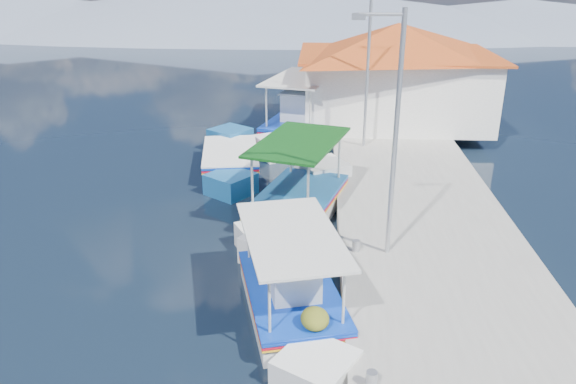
{
  "coord_description": "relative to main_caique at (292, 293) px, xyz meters",
  "views": [
    {
      "loc": [
        2.79,
        -10.99,
        7.45
      ],
      "look_at": [
        1.94,
        3.95,
        1.3
      ],
      "focal_mm": 35.28,
      "sensor_mm": 36.0,
      "label": 1
    }
  ],
  "objects": [
    {
      "name": "bollards",
      "position": [
        1.54,
        5.24,
        0.23
      ],
      "size": [
        0.2,
        17.2,
        0.3
      ],
      "color": "#A5A8AD",
      "rests_on": "quay"
    },
    {
      "name": "ground",
      "position": [
        -2.26,
        -0.01,
        -0.42
      ],
      "size": [
        160.0,
        160.0,
        0.0
      ],
      "primitive_type": "plane",
      "color": "black",
      "rests_on": "ground"
    },
    {
      "name": "lamp_post_near",
      "position": [
        2.25,
        1.99,
        3.43
      ],
      "size": [
        1.21,
        0.14,
        6.0
      ],
      "color": "#A5A8AD",
      "rests_on": "quay"
    },
    {
      "name": "harbor_building",
      "position": [
        3.94,
        14.99,
        2.35
      ],
      "size": [
        10.49,
        10.49,
        4.4
      ],
      "color": "white",
      "rests_on": "quay"
    },
    {
      "name": "quay",
      "position": [
        3.64,
        5.99,
        -0.17
      ],
      "size": [
        5.0,
        44.0,
        0.5
      ],
      "primitive_type": "cube",
      "color": "#99978F",
      "rests_on": "ground"
    },
    {
      "name": "mountain_ridge",
      "position": [
        4.29,
        55.99,
        1.62
      ],
      "size": [
        171.4,
        96.0,
        5.5
      ],
      "color": "slate",
      "rests_on": "ground"
    },
    {
      "name": "lamp_post_far",
      "position": [
        2.25,
        10.99,
        3.43
      ],
      "size": [
        1.21,
        0.14,
        6.0
      ],
      "color": "#A5A8AD",
      "rests_on": "quay"
    },
    {
      "name": "caique_blue_hull",
      "position": [
        -2.79,
        9.28,
        -0.1
      ],
      "size": [
        2.67,
        6.73,
        1.21
      ],
      "rotation": [
        0.0,
        0.0,
        -0.15
      ],
      "color": "#17538B",
      "rests_on": "ground"
    },
    {
      "name": "main_caique",
      "position": [
        0.0,
        0.0,
        0.0
      ],
      "size": [
        3.02,
        6.48,
        2.2
      ],
      "rotation": [
        0.0,
        0.0,
        -0.25
      ],
      "color": "silver",
      "rests_on": "ground"
    },
    {
      "name": "caique_far",
      "position": [
        -0.27,
        13.97,
        0.13
      ],
      "size": [
        3.97,
        8.16,
        2.97
      ],
      "rotation": [
        0.0,
        0.0,
        0.28
      ],
      "color": "silver",
      "rests_on": "ground"
    },
    {
      "name": "caique_green_canopy",
      "position": [
        -0.09,
        5.31,
        -0.02
      ],
      "size": [
        3.5,
        6.94,
        2.71
      ],
      "rotation": [
        0.0,
        0.0,
        0.29
      ],
      "color": "silver",
      "rests_on": "ground"
    }
  ]
}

